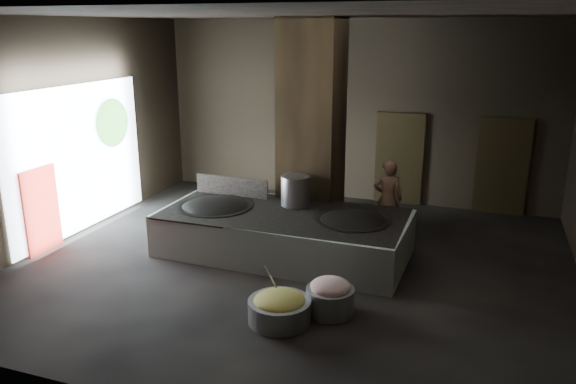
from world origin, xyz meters
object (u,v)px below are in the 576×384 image
at_px(hearth_platform, 284,233).
at_px(stock_pot, 295,191).
at_px(cook, 388,199).
at_px(wok_right, 352,224).
at_px(veg_basin, 280,311).
at_px(wok_left, 215,210).
at_px(meat_basin, 330,300).

bearing_deg(hearth_platform, stock_pot, 86.41).
bearing_deg(hearth_platform, cook, 43.93).
xyz_separation_m(wok_right, stock_pot, (-1.30, 0.50, 0.38)).
relative_size(stock_pot, veg_basin, 0.65).
bearing_deg(cook, hearth_platform, 29.81).
xyz_separation_m(wok_left, cook, (3.19, 1.64, 0.08)).
distance_m(hearth_platform, wok_left, 1.49).
bearing_deg(cook, wok_left, 14.63).
bearing_deg(stock_pot, wok_left, -158.20).
distance_m(hearth_platform, cook, 2.39).
height_order(hearth_platform, cook, cook).
bearing_deg(meat_basin, stock_pot, 119.44).
distance_m(wok_right, meat_basin, 2.16).
height_order(hearth_platform, wok_right, wok_right).
distance_m(cook, meat_basin, 3.68).
distance_m(wok_left, veg_basin, 3.45).
xyz_separation_m(hearth_platform, stock_pot, (0.05, 0.55, 0.72)).
distance_m(hearth_platform, veg_basin, 2.70).
distance_m(veg_basin, meat_basin, 0.83).
height_order(hearth_platform, stock_pot, stock_pot).
bearing_deg(wok_right, meat_basin, -85.71).
xyz_separation_m(hearth_platform, meat_basin, (1.51, -2.03, -0.21)).
relative_size(hearth_platform, cook, 2.85).
distance_m(wok_left, stock_pot, 1.66).
bearing_deg(veg_basin, wok_right, 79.37).
distance_m(wok_right, stock_pot, 1.44).
height_order(wok_left, wok_right, wok_left).
relative_size(hearth_platform, wok_right, 3.41).
height_order(stock_pot, veg_basin, stock_pot).
relative_size(cook, veg_basin, 1.74).
relative_size(stock_pot, cook, 0.37).
height_order(cook, veg_basin, cook).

